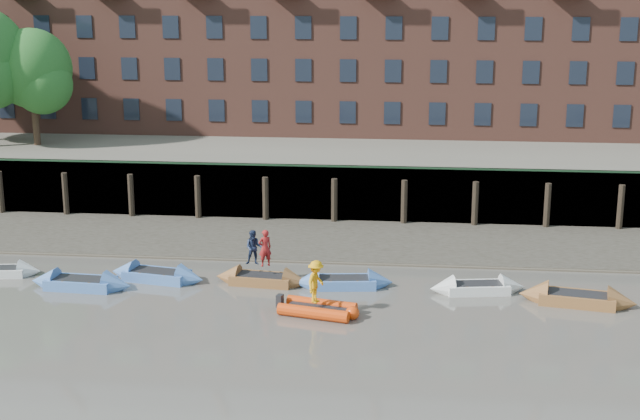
# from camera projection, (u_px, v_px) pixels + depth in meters

# --- Properties ---
(ground) EXTENTS (220.00, 220.00, 0.00)m
(ground) POSITION_uv_depth(u_px,v_px,m) (337.00, 388.00, 30.25)
(ground) COLOR #59554E
(ground) RESTS_ON ground
(foreshore) EXTENTS (110.00, 8.00, 0.50)m
(foreshore) POSITION_uv_depth(u_px,v_px,m) (365.00, 242.00, 47.61)
(foreshore) COLOR #3D382F
(foreshore) RESTS_ON ground
(mud_band) EXTENTS (110.00, 1.60, 0.10)m
(mud_band) POSITION_uv_depth(u_px,v_px,m) (362.00, 260.00, 44.33)
(mud_band) COLOR #4C4336
(mud_band) RESTS_ON ground
(river_wall) EXTENTS (110.00, 1.23, 3.30)m
(river_wall) POSITION_uv_depth(u_px,v_px,m) (370.00, 194.00, 51.44)
(river_wall) COLOR #2D2A26
(river_wall) RESTS_ON ground
(bank_terrace) EXTENTS (110.00, 28.00, 3.20)m
(bank_terrace) POSITION_uv_depth(u_px,v_px,m) (379.00, 152.00, 64.58)
(bank_terrace) COLOR #5E594D
(bank_terrace) RESTS_ON ground
(rowboat_1) EXTENTS (4.80, 1.67, 1.37)m
(rowboat_1) POSITION_uv_depth(u_px,v_px,m) (81.00, 283.00, 40.18)
(rowboat_1) COLOR #4772B9
(rowboat_1) RESTS_ON ground
(rowboat_2) EXTENTS (4.80, 2.18, 1.34)m
(rowboat_2) POSITION_uv_depth(u_px,v_px,m) (157.00, 275.00, 41.30)
(rowboat_2) COLOR #4772B9
(rowboat_2) RESTS_ON ground
(rowboat_3) EXTENTS (4.50, 1.76, 1.27)m
(rowboat_3) POSITION_uv_depth(u_px,v_px,m) (262.00, 279.00, 40.79)
(rowboat_3) COLOR brown
(rowboat_3) RESTS_ON ground
(rowboat_4) EXTENTS (4.60, 1.81, 1.30)m
(rowboat_4) POSITION_uv_depth(u_px,v_px,m) (344.00, 282.00, 40.36)
(rowboat_4) COLOR #4772B9
(rowboat_4) RESTS_ON ground
(rowboat_5) EXTENTS (4.41, 1.92, 1.24)m
(rowboat_5) POSITION_uv_depth(u_px,v_px,m) (477.00, 288.00, 39.65)
(rowboat_5) COLOR silver
(rowboat_5) RESTS_ON ground
(rowboat_6) EXTENTS (5.08, 2.32, 1.42)m
(rowboat_6) POSITION_uv_depth(u_px,v_px,m) (577.00, 299.00, 38.18)
(rowboat_6) COLOR brown
(rowboat_6) RESTS_ON ground
(rib_tender) EXTENTS (3.43, 2.25, 0.58)m
(rib_tender) POSITION_uv_depth(u_px,v_px,m) (321.00, 309.00, 36.94)
(rib_tender) COLOR #DD3E0B
(rib_tender) RESTS_ON ground
(person_rower_a) EXTENTS (0.75, 0.67, 1.71)m
(person_rower_a) POSITION_uv_depth(u_px,v_px,m) (265.00, 248.00, 40.46)
(person_rower_a) COLOR maroon
(person_rower_a) RESTS_ON rowboat_3
(person_rower_b) EXTENTS (0.84, 0.68, 1.62)m
(person_rower_b) POSITION_uv_depth(u_px,v_px,m) (254.00, 247.00, 40.69)
(person_rower_b) COLOR #19233F
(person_rower_b) RESTS_ON rowboat_3
(person_rib_crew) EXTENTS (1.01, 1.32, 1.80)m
(person_rib_crew) POSITION_uv_depth(u_px,v_px,m) (316.00, 282.00, 36.68)
(person_rib_crew) COLOR orange
(person_rib_crew) RESTS_ON rib_tender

